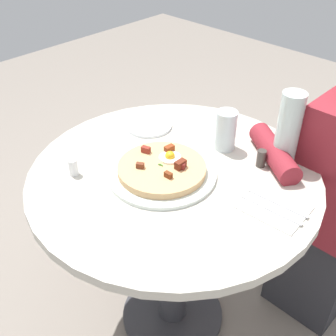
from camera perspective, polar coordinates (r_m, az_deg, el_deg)
name	(u,v)px	position (r m, az deg, el deg)	size (l,w,h in m)	color
ground_plane	(173,315)	(1.81, 0.62, -19.44)	(6.00, 6.00, 0.00)	gray
dining_table	(174,214)	(1.38, 0.77, -6.30)	(0.89, 0.89, 0.73)	beige
person_seated	(336,203)	(1.62, 21.97, -4.50)	(0.52, 0.43, 1.14)	#2D2D33
pizza_plate	(162,173)	(1.26, -0.84, -0.70)	(0.33, 0.33, 0.01)	silver
breakfast_pizza	(162,168)	(1.25, -0.78, 0.02)	(0.27, 0.27, 0.05)	tan
bread_plate	(149,125)	(1.50, -2.64, 5.85)	(0.16, 0.16, 0.01)	white
napkin	(274,208)	(1.18, 14.32, -5.26)	(0.17, 0.14, 0.00)	white
fork	(278,203)	(1.19, 14.76, -4.64)	(0.18, 0.01, 0.01)	silver
knife	(271,210)	(1.16, 13.94, -5.55)	(0.18, 0.01, 0.01)	silver
water_glass	(226,130)	(1.36, 7.90, 5.13)	(0.07, 0.07, 0.13)	silver
water_bottle	(288,129)	(1.30, 16.11, 5.11)	(0.07, 0.07, 0.24)	silver
salt_shaker	(73,167)	(1.28, -12.82, 0.11)	(0.03, 0.03, 0.05)	white
pepper_shaker	(261,158)	(1.32, 12.61, 1.30)	(0.03, 0.03, 0.06)	#3F3833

